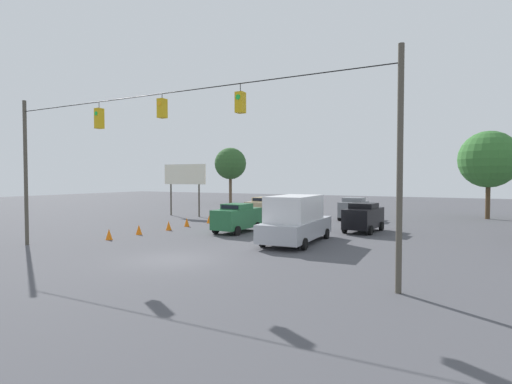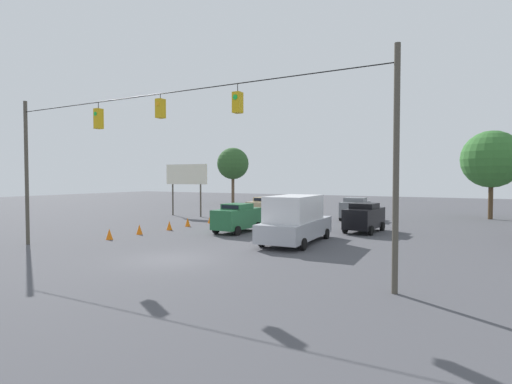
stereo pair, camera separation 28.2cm
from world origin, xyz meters
The scene contains 16 objects.
ground_plane centered at (0.00, 0.00, 0.00)m, with size 140.00×140.00×0.00m, color #47474C.
overhead_signal_span centered at (0.08, 0.69, 5.00)m, with size 20.20×0.38×8.10m.
sedan_black_oncoming_far centered at (-5.50, -13.74, 1.05)m, with size 2.24×4.20×2.02m.
sedan_green_withflow_mid centered at (2.18, -9.33, 1.04)m, with size 2.07×4.05×2.00m.
sedan_grey_oncoming_deep centered at (-2.81, -21.47, 1.05)m, with size 2.21×4.14×2.01m.
sedan_tan_withflow_far centered at (4.47, -18.12, 1.05)m, with size 2.17×4.40×2.03m.
box_truck_silver_crossing_near centered at (-3.14, -7.10, 1.37)m, with size 2.86×6.78×2.76m.
traffic_cone_nearest centered at (7.36, -2.79, 0.34)m, with size 0.42×0.42×0.67m, color orange.
traffic_cone_second centered at (7.41, -5.33, 0.34)m, with size 0.42×0.42×0.67m, color orange.
traffic_cone_third centered at (7.12, -7.98, 0.34)m, with size 0.42×0.42×0.67m, color orange.
traffic_cone_fourth centered at (7.33, -10.34, 0.34)m, with size 0.42×0.42×0.67m, color orange.
traffic_cone_fifth centered at (7.13, -13.07, 0.34)m, with size 0.42×0.42×0.67m, color orange.
traffic_cone_farthest centered at (7.25, -15.44, 0.34)m, with size 0.42×0.42×0.67m, color orange.
roadside_billboard centered at (12.89, -17.12, 3.84)m, with size 4.99×0.16×5.14m.
tree_horizon_left centered at (-13.49, -28.05, 5.48)m, with size 5.20×5.20×8.10m.
tree_horizon_right centered at (19.18, -35.78, 5.88)m, with size 4.66×4.66×8.24m.
Camera 1 is at (-12.02, 14.31, 3.78)m, focal length 28.00 mm.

